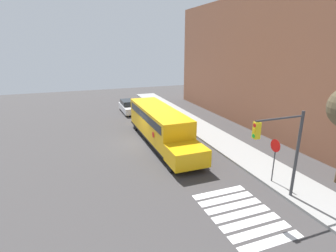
{
  "coord_description": "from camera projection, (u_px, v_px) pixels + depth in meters",
  "views": [
    {
      "loc": [
        20.61,
        -5.34,
        8.02
      ],
      "look_at": [
        1.21,
        1.95,
        1.61
      ],
      "focal_mm": 28.0,
      "sensor_mm": 36.0,
      "label": 1
    }
  ],
  "objects": [
    {
      "name": "stop_sign",
      "position": [
        275.0,
        154.0,
        15.36
      ],
      "size": [
        0.76,
        0.1,
        2.82
      ],
      "color": "#38383A",
      "rests_on": "ground"
    },
    {
      "name": "ground_plane",
      "position": [
        142.0,
        142.0,
        22.59
      ],
      "size": [
        60.0,
        60.0,
        0.0
      ],
      "primitive_type": "plane",
      "color": "#3A3838"
    },
    {
      "name": "school_bus",
      "position": [
        160.0,
        124.0,
        22.08
      ],
      "size": [
        11.91,
        2.57,
        2.93
      ],
      "color": "#EAA80F",
      "rests_on": "ground"
    },
    {
      "name": "sidewalk_strip",
      "position": [
        209.0,
        133.0,
        24.76
      ],
      "size": [
        44.0,
        3.0,
        0.15
      ],
      "color": "gray",
      "rests_on": "ground"
    },
    {
      "name": "crosswalk_stripes",
      "position": [
        241.0,
        214.0,
        13.02
      ],
      "size": [
        4.7,
        3.2,
        0.01
      ],
      "color": "white",
      "rests_on": "ground"
    },
    {
      "name": "parked_car",
      "position": [
        129.0,
        107.0,
        32.39
      ],
      "size": [
        4.5,
        1.7,
        1.52
      ],
      "color": "silver",
      "rests_on": "ground"
    },
    {
      "name": "building_backdrop",
      "position": [
        271.0,
        63.0,
        25.08
      ],
      "size": [
        32.0,
        4.0,
        12.77
      ],
      "color": "#935B42",
      "rests_on": "ground"
    },
    {
      "name": "traffic_light",
      "position": [
        283.0,
        144.0,
        13.12
      ],
      "size": [
        0.28,
        2.99,
        4.91
      ],
      "color": "#38383A",
      "rests_on": "ground"
    }
  ]
}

